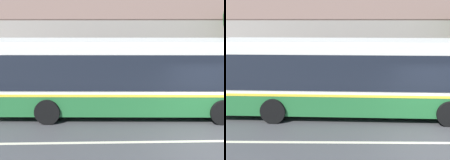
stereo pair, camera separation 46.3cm
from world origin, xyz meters
TOP-DOWN VIEW (x-y plane):
  - ground_plane at (0.00, 0.00)m, footprint 300.00×300.00m
  - sidewalk_far at (0.00, 6.00)m, footprint 60.00×3.00m
  - lane_divider_stripe at (0.00, 0.00)m, footprint 60.00×0.16m
  - community_building at (-1.48, 13.68)m, footprint 20.96×9.71m
  - transit_bus at (-2.69, 2.90)m, footprint 11.93×3.05m
  - bench_by_building at (-7.75, 5.78)m, footprint 1.81×0.51m
  - bench_down_street at (-2.93, 5.30)m, footprint 1.64×0.51m

SIDE VIEW (x-z plane):
  - ground_plane at x=0.00m, z-range 0.00..0.00m
  - lane_divider_stripe at x=0.00m, z-range 0.00..0.01m
  - sidewalk_far at x=0.00m, z-range 0.00..0.15m
  - bench_down_street at x=-2.93m, z-range 0.10..1.04m
  - bench_by_building at x=-7.75m, z-range 0.11..1.05m
  - transit_bus at x=-2.69m, z-range 0.12..3.34m
  - community_building at x=-1.48m, z-range -1.42..5.61m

